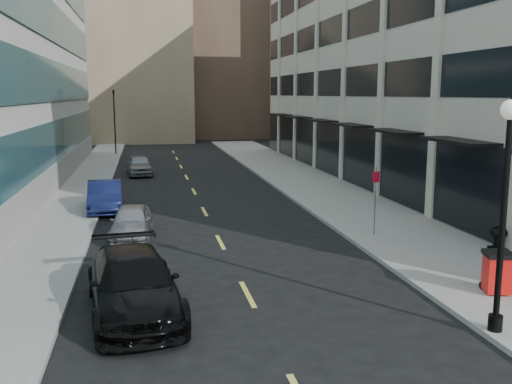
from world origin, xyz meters
name	(u,v)px	position (x,y,z in m)	size (l,w,h in m)	color
sidewalk_right	(349,205)	(7.50, 20.00, 0.07)	(5.00, 80.00, 0.15)	gray
sidewalk_left	(67,215)	(-6.50, 20.00, 0.07)	(3.00, 80.00, 0.15)	gray
building_right	(454,42)	(16.94, 26.99, 8.99)	(15.30, 46.50, 18.25)	#B6AB9A
skyline_tan_near	(131,27)	(-4.00, 68.00, 14.00)	(14.00, 18.00, 28.00)	#9A8265
skyline_brown	(221,10)	(8.00, 72.00, 17.00)	(12.00, 16.00, 34.00)	brown
skyline_tan_far	(60,56)	(-14.00, 78.00, 11.00)	(12.00, 14.00, 22.00)	#9A8265
skyline_stone	(304,61)	(18.00, 66.00, 10.00)	(10.00, 14.00, 20.00)	#B6AB9A
road_centerline	(211,225)	(0.00, 17.00, 0.01)	(0.15, 68.20, 0.01)	#D8CC4C
traffic_signal	(114,94)	(-5.50, 48.00, 5.72)	(0.66, 0.66, 6.98)	black
car_black_pickup	(133,284)	(-3.20, 7.15, 0.80)	(2.25, 5.53, 1.61)	black
car_silver_sedan	(132,221)	(-3.41, 15.44, 0.66)	(1.56, 3.89, 1.33)	gray
car_blue_sedan	(105,196)	(-4.80, 21.00, 0.75)	(1.59, 4.55, 1.50)	#111943
car_grey_sedan	(140,165)	(-3.20, 33.77, 0.72)	(1.69, 4.20, 1.43)	gray
trash_bin	(497,271)	(6.87, 6.34, 0.80)	(0.92, 0.93, 1.21)	red
lamppost	(505,195)	(5.30, 4.00, 3.43)	(0.47, 0.47, 5.59)	black
sign_post	(375,192)	(6.16, 13.44, 1.89)	(0.32, 0.09, 2.74)	slate
urn_planter	(498,236)	(9.60, 10.35, 0.69)	(0.64, 0.64, 0.89)	black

